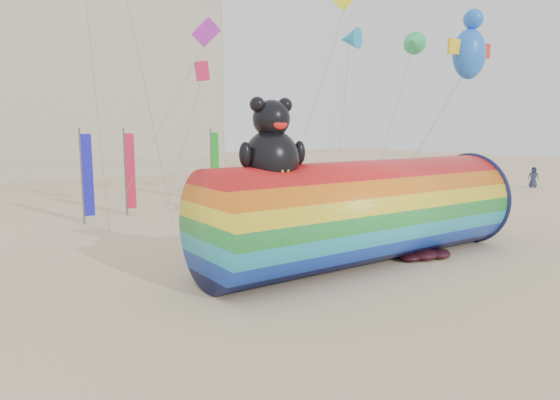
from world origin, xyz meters
TOP-DOWN VIEW (x-y plane):
  - ground at (0.00, 0.00)m, footprint 160.00×160.00m
  - windsock_assembly at (2.97, -0.68)m, footprint 13.74×4.19m
  - kite_handler at (4.72, 0.22)m, footprint 0.76×0.68m
  - fabric_bundle at (5.36, -1.85)m, footprint 2.62×1.35m
  - festival_banners at (0.19, 15.30)m, footprint 10.19×3.54m

SIDE VIEW (x-z plane):
  - ground at x=0.00m, z-range 0.00..0.00m
  - fabric_bundle at x=5.36m, z-range -0.03..0.37m
  - kite_handler at x=4.72m, z-range 0.00..1.74m
  - windsock_assembly at x=2.97m, z-range -1.07..5.27m
  - festival_banners at x=0.19m, z-range 0.04..5.24m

